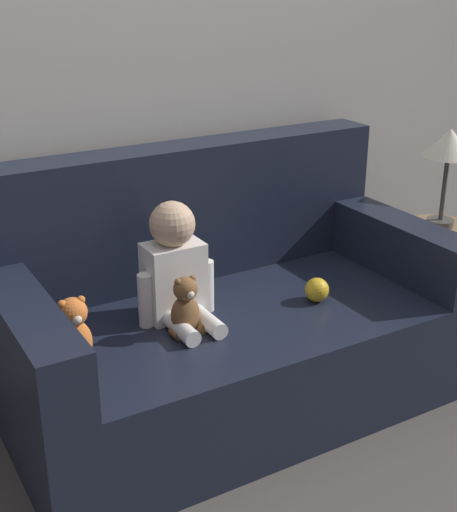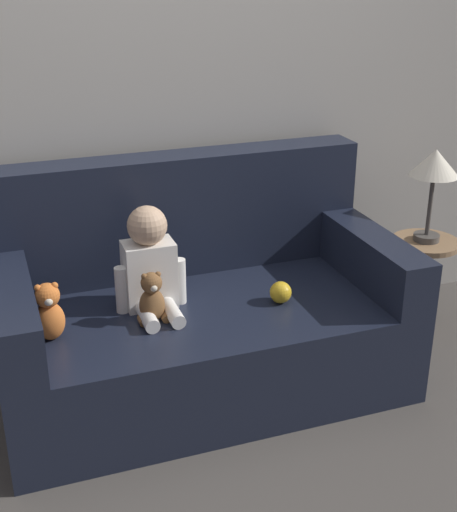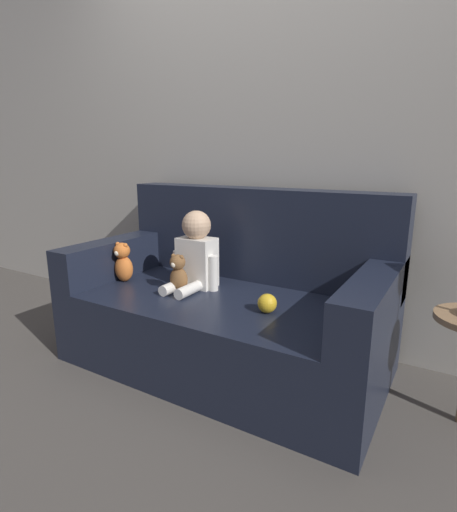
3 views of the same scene
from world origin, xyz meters
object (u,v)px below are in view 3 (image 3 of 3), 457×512
Objects in this scene: teddy_bear_brown at (178,274)px; toy_ball at (267,303)px; plush_toy_side at (123,262)px; couch at (231,305)px; person_baby at (195,254)px.

teddy_bear_brown reaches higher than toy_ball.
toy_ball is at bearing -2.30° from teddy_bear_brown.
teddy_bear_brown is at bearing 1.66° from plush_toy_side.
toy_ball is (0.92, -0.01, -0.07)m from plush_toy_side.
teddy_bear_brown is 0.90× the size of plush_toy_side.
toy_ball is (0.30, -0.18, 0.13)m from couch.
teddy_bear_brown is at bearing -101.90° from person_baby.
teddy_bear_brown is (-0.03, -0.12, -0.09)m from person_baby.
couch is at bearing 15.39° from plush_toy_side.
person_baby is at bearing 78.10° from teddy_bear_brown.
couch is 0.34m from person_baby.
teddy_bear_brown is at bearing -145.36° from couch.
plush_toy_side is (-0.62, -0.17, 0.20)m from couch.
couch is 0.33m from teddy_bear_brown.
plush_toy_side reaches higher than toy_ball.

